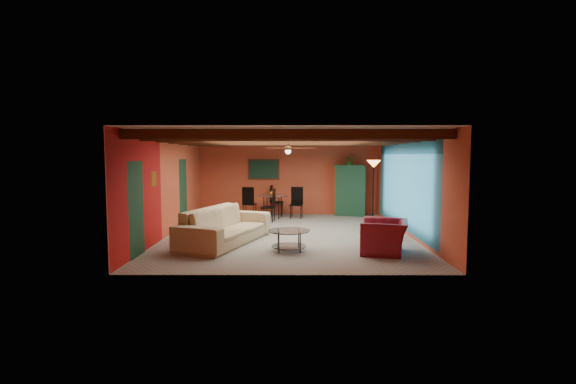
{
  "coord_description": "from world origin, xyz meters",
  "views": [
    {
      "loc": [
        0.04,
        -11.58,
        2.18
      ],
      "look_at": [
        0.0,
        0.2,
        1.15
      ],
      "focal_mm": 26.57,
      "sensor_mm": 36.0,
      "label": 1
    }
  ],
  "objects_px": {
    "potted_plant": "(350,161)",
    "vase": "(273,184)",
    "floor_lamp": "(373,194)",
    "armchair": "(384,237)",
    "sofa": "(226,225)",
    "armoire": "(349,191)",
    "coffee_table": "(289,240)",
    "dining_table": "(273,202)"
  },
  "relations": [
    {
      "from": "potted_plant",
      "to": "vase",
      "type": "distance_m",
      "value": 2.93
    },
    {
      "from": "sofa",
      "to": "armchair",
      "type": "distance_m",
      "value": 3.84
    },
    {
      "from": "potted_plant",
      "to": "dining_table",
      "type": "bearing_deg",
      "value": -166.2
    },
    {
      "from": "coffee_table",
      "to": "dining_table",
      "type": "bearing_deg",
      "value": 96.39
    },
    {
      "from": "armoire",
      "to": "potted_plant",
      "type": "relative_size",
      "value": 4.06
    },
    {
      "from": "armchair",
      "to": "dining_table",
      "type": "xyz_separation_m",
      "value": [
        -2.69,
        5.26,
        0.18
      ]
    },
    {
      "from": "dining_table",
      "to": "armchair",
      "type": "bearing_deg",
      "value": -62.89
    },
    {
      "from": "floor_lamp",
      "to": "dining_table",
      "type": "bearing_deg",
      "value": 146.35
    },
    {
      "from": "coffee_table",
      "to": "armoire",
      "type": "xyz_separation_m",
      "value": [
        2.17,
        5.73,
        0.64
      ]
    },
    {
      "from": "potted_plant",
      "to": "armchair",
      "type": "bearing_deg",
      "value": -90.44
    },
    {
      "from": "armoire",
      "to": "sofa",
      "type": "bearing_deg",
      "value": -111.47
    },
    {
      "from": "armchair",
      "to": "vase",
      "type": "bearing_deg",
      "value": -138.44
    },
    {
      "from": "sofa",
      "to": "vase",
      "type": "relative_size",
      "value": 15.03
    },
    {
      "from": "coffee_table",
      "to": "floor_lamp",
      "type": "distance_m",
      "value": 4.0
    },
    {
      "from": "floor_lamp",
      "to": "vase",
      "type": "relative_size",
      "value": 10.11
    },
    {
      "from": "sofa",
      "to": "floor_lamp",
      "type": "xyz_separation_m",
      "value": [
        4.07,
        2.17,
        0.58
      ]
    },
    {
      "from": "floor_lamp",
      "to": "sofa",
      "type": "bearing_deg",
      "value": -151.96
    },
    {
      "from": "vase",
      "to": "dining_table",
      "type": "bearing_deg",
      "value": 180.0
    },
    {
      "from": "dining_table",
      "to": "floor_lamp",
      "type": "relative_size",
      "value": 1.03
    },
    {
      "from": "armchair",
      "to": "coffee_table",
      "type": "distance_m",
      "value": 2.14
    },
    {
      "from": "floor_lamp",
      "to": "potted_plant",
      "type": "distance_m",
      "value": 2.89
    },
    {
      "from": "armchair",
      "to": "dining_table",
      "type": "height_order",
      "value": "dining_table"
    },
    {
      "from": "potted_plant",
      "to": "floor_lamp",
      "type": "bearing_deg",
      "value": -83.15
    },
    {
      "from": "vase",
      "to": "armchair",
      "type": "bearing_deg",
      "value": -62.89
    },
    {
      "from": "armchair",
      "to": "vase",
      "type": "xyz_separation_m",
      "value": [
        -2.69,
        5.26,
        0.82
      ]
    },
    {
      "from": "coffee_table",
      "to": "vase",
      "type": "height_order",
      "value": "vase"
    },
    {
      "from": "sofa",
      "to": "potted_plant",
      "type": "height_order",
      "value": "potted_plant"
    },
    {
      "from": "sofa",
      "to": "floor_lamp",
      "type": "height_order",
      "value": "floor_lamp"
    },
    {
      "from": "sofa",
      "to": "armoire",
      "type": "xyz_separation_m",
      "value": [
        3.74,
        4.88,
        0.44
      ]
    },
    {
      "from": "armoire",
      "to": "potted_plant",
      "type": "height_order",
      "value": "potted_plant"
    },
    {
      "from": "sofa",
      "to": "coffee_table",
      "type": "height_order",
      "value": "sofa"
    },
    {
      "from": "sofa",
      "to": "potted_plant",
      "type": "distance_m",
      "value": 6.33
    },
    {
      "from": "sofa",
      "to": "armoire",
      "type": "distance_m",
      "value": 6.16
    },
    {
      "from": "armchair",
      "to": "dining_table",
      "type": "bearing_deg",
      "value": -138.44
    },
    {
      "from": "sofa",
      "to": "floor_lamp",
      "type": "distance_m",
      "value": 4.64
    },
    {
      "from": "potted_plant",
      "to": "sofa",
      "type": "bearing_deg",
      "value": -127.49
    },
    {
      "from": "floor_lamp",
      "to": "vase",
      "type": "distance_m",
      "value": 3.68
    },
    {
      "from": "floor_lamp",
      "to": "coffee_table",
      "type": "bearing_deg",
      "value": -129.54
    },
    {
      "from": "coffee_table",
      "to": "armoire",
      "type": "height_order",
      "value": "armoire"
    },
    {
      "from": "armchair",
      "to": "vase",
      "type": "distance_m",
      "value": 5.96
    },
    {
      "from": "coffee_table",
      "to": "dining_table",
      "type": "distance_m",
      "value": 5.1
    },
    {
      "from": "armchair",
      "to": "armoire",
      "type": "distance_m",
      "value": 5.95
    }
  ]
}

